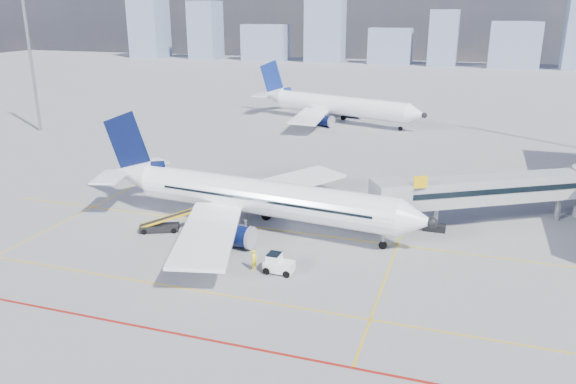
{
  "coord_description": "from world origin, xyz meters",
  "views": [
    {
      "loc": [
        19.5,
        -41.38,
        21.19
      ],
      "look_at": [
        2.99,
        8.46,
        4.0
      ],
      "focal_mm": 35.0,
      "sensor_mm": 36.0,
      "label": 1
    }
  ],
  "objects_px": {
    "second_aircraft": "(334,105)",
    "baggage_tug": "(278,264)",
    "main_aircraft": "(250,196)",
    "ramp_worker": "(254,260)",
    "cargo_dolly": "(203,244)",
    "belt_loader": "(161,226)"
  },
  "relations": [
    {
      "from": "cargo_dolly",
      "to": "ramp_worker",
      "type": "bearing_deg",
      "value": -0.48
    },
    {
      "from": "baggage_tug",
      "to": "ramp_worker",
      "type": "distance_m",
      "value": 2.05
    },
    {
      "from": "main_aircraft",
      "to": "cargo_dolly",
      "type": "relative_size",
      "value": 9.63
    },
    {
      "from": "second_aircraft",
      "to": "baggage_tug",
      "type": "bearing_deg",
      "value": -61.07
    },
    {
      "from": "second_aircraft",
      "to": "ramp_worker",
      "type": "relative_size",
      "value": 19.78
    },
    {
      "from": "belt_loader",
      "to": "ramp_worker",
      "type": "xyz_separation_m",
      "value": [
        12.06,
        -5.19,
        0.36
      ]
    },
    {
      "from": "baggage_tug",
      "to": "ramp_worker",
      "type": "bearing_deg",
      "value": -173.63
    },
    {
      "from": "second_aircraft",
      "to": "baggage_tug",
      "type": "relative_size",
      "value": 14.75
    },
    {
      "from": "main_aircraft",
      "to": "baggage_tug",
      "type": "xyz_separation_m",
      "value": [
        6.15,
        -9.2,
        -2.41
      ]
    },
    {
      "from": "ramp_worker",
      "to": "belt_loader",
      "type": "bearing_deg",
      "value": 79.98
    },
    {
      "from": "main_aircraft",
      "to": "cargo_dolly",
      "type": "xyz_separation_m",
      "value": [
        -1.41,
        -7.82,
        -2.17
      ]
    },
    {
      "from": "baggage_tug",
      "to": "belt_loader",
      "type": "distance_m",
      "value": 14.97
    },
    {
      "from": "second_aircraft",
      "to": "belt_loader",
      "type": "relative_size",
      "value": 6.86
    },
    {
      "from": "main_aircraft",
      "to": "cargo_dolly",
      "type": "distance_m",
      "value": 8.24
    },
    {
      "from": "baggage_tug",
      "to": "cargo_dolly",
      "type": "bearing_deg",
      "value": 171.3
    },
    {
      "from": "second_aircraft",
      "to": "ramp_worker",
      "type": "height_order",
      "value": "second_aircraft"
    },
    {
      "from": "main_aircraft",
      "to": "belt_loader",
      "type": "bearing_deg",
      "value": -146.03
    },
    {
      "from": "cargo_dolly",
      "to": "ramp_worker",
      "type": "distance_m",
      "value": 5.73
    },
    {
      "from": "second_aircraft",
      "to": "belt_loader",
      "type": "height_order",
      "value": "second_aircraft"
    },
    {
      "from": "belt_loader",
      "to": "main_aircraft",
      "type": "bearing_deg",
      "value": 3.48
    },
    {
      "from": "second_aircraft",
      "to": "cargo_dolly",
      "type": "distance_m",
      "value": 65.27
    },
    {
      "from": "cargo_dolly",
      "to": "baggage_tug",
      "type": "bearing_deg",
      "value": 4.86
    }
  ]
}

